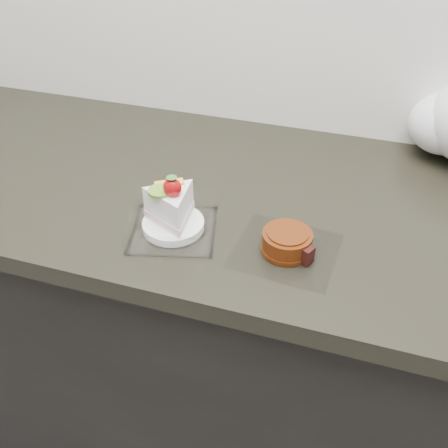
# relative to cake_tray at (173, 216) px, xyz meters

# --- Properties ---
(counter) EXTENTS (2.04, 0.64, 0.90)m
(counter) POSITION_rel_cake_tray_xyz_m (0.12, 0.16, -0.48)
(counter) COLOR black
(counter) RESTS_ON ground
(cake_tray) EXTENTS (0.19, 0.19, 0.12)m
(cake_tray) POSITION_rel_cake_tray_xyz_m (0.00, 0.00, 0.00)
(cake_tray) COLOR white
(cake_tray) RESTS_ON counter
(mooncake_wrap) EXTENTS (0.18, 0.17, 0.04)m
(mooncake_wrap) POSITION_rel_cake_tray_xyz_m (0.21, 0.00, -0.02)
(mooncake_wrap) COLOR white
(mooncake_wrap) RESTS_ON counter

